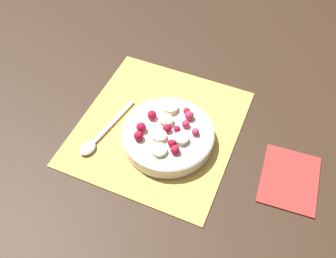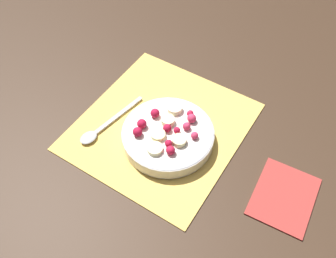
# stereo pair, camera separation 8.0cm
# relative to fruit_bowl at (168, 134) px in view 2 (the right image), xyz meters

# --- Properties ---
(ground_plane) EXTENTS (3.00, 3.00, 0.00)m
(ground_plane) POSITION_rel_fruit_bowl_xyz_m (0.03, 0.04, -0.03)
(ground_plane) COLOR #382619
(placemat) EXTENTS (0.38, 0.35, 0.01)m
(placemat) POSITION_rel_fruit_bowl_xyz_m (0.03, 0.04, -0.02)
(placemat) COLOR #E0B251
(placemat) RESTS_ON ground_plane
(fruit_bowl) EXTENTS (0.20, 0.20, 0.05)m
(fruit_bowl) POSITION_rel_fruit_bowl_xyz_m (0.00, 0.00, 0.00)
(fruit_bowl) COLOR white
(fruit_bowl) RESTS_ON placemat
(spoon) EXTENTS (0.19, 0.05, 0.01)m
(spoon) POSITION_rel_fruit_bowl_xyz_m (-0.06, 0.15, -0.02)
(spoon) COLOR #B2B2B7
(spoon) RESTS_ON placemat
(napkin) EXTENTS (0.16, 0.13, 0.01)m
(napkin) POSITION_rel_fruit_bowl_xyz_m (0.01, -0.27, -0.02)
(napkin) COLOR #A3332D
(napkin) RESTS_ON ground_plane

